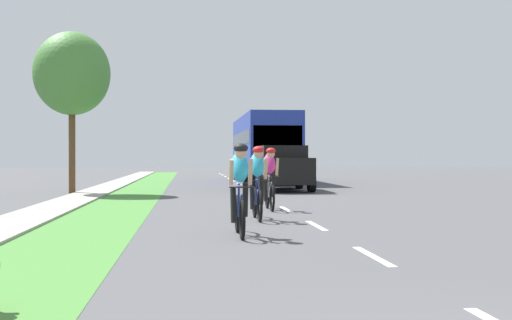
{
  "coord_description": "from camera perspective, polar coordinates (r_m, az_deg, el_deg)",
  "views": [
    {
      "loc": [
        -2.5,
        -2.73,
        1.36
      ],
      "look_at": [
        0.15,
        23.05,
        1.22
      ],
      "focal_mm": 46.2,
      "sensor_mm": 36.0,
      "label": 1
    }
  ],
  "objects": [
    {
      "name": "cyclist_distant",
      "position": [
        16.68,
        1.2,
        -1.58
      ],
      "size": [
        0.42,
        1.72,
        1.58
      ],
      "color": "black",
      "rests_on": "ground_plane"
    },
    {
      "name": "lane_markings_center",
      "position": [
        26.88,
        -0.53,
        -2.59
      ],
      "size": [
        0.12,
        53.8,
        0.01
      ],
      "color": "white",
      "rests_on": "ground_plane"
    },
    {
      "name": "street_tree_near",
      "position": [
        25.1,
        -15.65,
        7.18
      ],
      "size": [
        2.77,
        2.77,
        5.91
      ],
      "color": "brown",
      "rests_on": "ground_plane"
    },
    {
      "name": "grass_verge",
      "position": [
        22.85,
        -10.63,
        -3.1
      ],
      "size": [
        1.93,
        70.0,
        0.01
      ],
      "primitive_type": "cube",
      "color": "#478438",
      "rests_on": "ground_plane"
    },
    {
      "name": "cyclist_lead",
      "position": [
        11.19,
        -1.41,
        -2.5
      ],
      "size": [
        0.42,
        1.72,
        1.58
      ],
      "color": "black",
      "rests_on": "ground_plane"
    },
    {
      "name": "cyclist_trailing",
      "position": [
        14.08,
        0.11,
        -1.92
      ],
      "size": [
        0.42,
        1.72,
        1.58
      ],
      "color": "black",
      "rests_on": "ground_plane"
    },
    {
      "name": "suv_black",
      "position": [
        26.41,
        2.21,
        -0.59
      ],
      "size": [
        2.15,
        4.7,
        1.79
      ],
      "color": "black",
      "rests_on": "ground_plane"
    },
    {
      "name": "bus_blue",
      "position": [
        35.6,
        0.65,
        1.3
      ],
      "size": [
        2.78,
        11.6,
        3.48
      ],
      "color": "#23389E",
      "rests_on": "ground_plane"
    },
    {
      "name": "sidewalk_concrete",
      "position": [
        23.04,
        -14.62,
        -3.08
      ],
      "size": [
        1.29,
        70.0,
        0.1
      ],
      "primitive_type": "cube",
      "color": "#9E998E",
      "rests_on": "ground_plane"
    },
    {
      "name": "ground_plane",
      "position": [
        22.91,
        0.4,
        -3.1
      ],
      "size": [
        120.0,
        120.0,
        0.0
      ],
      "primitive_type": "plane",
      "color": "#4C4C4F"
    }
  ]
}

